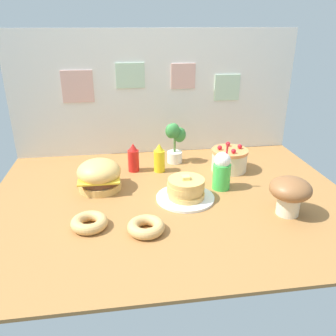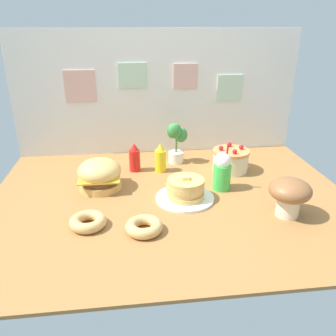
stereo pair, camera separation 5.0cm
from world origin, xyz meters
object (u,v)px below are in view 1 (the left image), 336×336
object	(u,v)px
donut_pink_glaze	(89,222)
mushroom_stool	(290,192)
layer_cake	(229,160)
potted_plant	(175,141)
burger	(99,175)
pancake_stack	(186,190)
donut_chocolate	(146,227)
cream_soda_cup	(222,171)
mustard_bottle	(159,159)
ketchup_bottle	(133,158)

from	to	relation	value
donut_pink_glaze	mushroom_stool	xyz separation A→B (m)	(1.20, -0.02, 0.11)
layer_cake	potted_plant	size ratio (longest dim) A/B	0.82
burger	mushroom_stool	bearing A→B (deg)	-24.16
pancake_stack	donut_chocolate	size ratio (longest dim) A/B	1.83
layer_cake	cream_soda_cup	bearing A→B (deg)	-116.78
burger	mustard_bottle	distance (m)	0.52
burger	mustard_bottle	size ratio (longest dim) A/B	1.33
donut_pink_glaze	pancake_stack	bearing A→B (deg)	23.05
cream_soda_cup	mushroom_stool	bearing A→B (deg)	-52.88
donut_chocolate	pancake_stack	bearing A→B (deg)	50.10
cream_soda_cup	donut_pink_glaze	world-z (taller)	cream_soda_cup
burger	cream_soda_cup	xyz separation A→B (m)	(0.85, -0.12, 0.03)
pancake_stack	mustard_bottle	xyz separation A→B (m)	(-0.12, 0.49, 0.04)
mustard_bottle	potted_plant	distance (m)	0.24
layer_cake	cream_soda_cup	distance (m)	0.35
mushroom_stool	mustard_bottle	bearing A→B (deg)	132.42
cream_soda_cup	donut_chocolate	xyz separation A→B (m)	(-0.57, -0.47, -0.10)
donut_pink_glaze	donut_chocolate	world-z (taller)	same
burger	cream_soda_cup	distance (m)	0.86
ketchup_bottle	donut_chocolate	size ratio (longest dim) A/B	1.08
layer_cake	mustard_bottle	distance (m)	0.55
burger	cream_soda_cup	size ratio (longest dim) A/B	0.88
pancake_stack	donut_chocolate	bearing A→B (deg)	-129.90
pancake_stack	mustard_bottle	size ratio (longest dim) A/B	1.70
potted_plant	mushroom_stool	bearing A→B (deg)	-59.51
potted_plant	layer_cake	bearing A→B (deg)	-29.18
ketchup_bottle	cream_soda_cup	size ratio (longest dim) A/B	0.67
mushroom_stool	layer_cake	bearing A→B (deg)	101.84
burger	donut_pink_glaze	bearing A→B (deg)	-95.01
cream_soda_cup	mushroom_stool	world-z (taller)	cream_soda_cup
cream_soda_cup	mushroom_stool	distance (m)	0.50
donut_chocolate	burger	bearing A→B (deg)	114.99
layer_cake	ketchup_bottle	world-z (taller)	ketchup_bottle
layer_cake	mushroom_stool	size ratio (longest dim) A/B	1.13
ketchup_bottle	donut_chocolate	world-z (taller)	ketchup_bottle
cream_soda_cup	potted_plant	xyz separation A→B (m)	(-0.25, 0.53, 0.05)
donut_chocolate	cream_soda_cup	bearing A→B (deg)	39.57
burger	potted_plant	xyz separation A→B (m)	(0.60, 0.42, 0.08)
burger	potted_plant	size ratio (longest dim) A/B	0.87
pancake_stack	burger	bearing A→B (deg)	157.46
burger	donut_pink_glaze	distance (m)	0.50
pancake_stack	potted_plant	size ratio (longest dim) A/B	1.11
layer_cake	donut_chocolate	size ratio (longest dim) A/B	1.34
ketchup_bottle	mushroom_stool	bearing A→B (deg)	-41.67
burger	potted_plant	world-z (taller)	potted_plant
ketchup_bottle	potted_plant	distance (m)	0.38
potted_plant	mushroom_stool	size ratio (longest dim) A/B	1.39
mustard_bottle	ketchup_bottle	bearing A→B (deg)	170.03
layer_cake	mustard_bottle	bearing A→B (deg)	174.24
layer_cake	mustard_bottle	size ratio (longest dim) A/B	1.25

